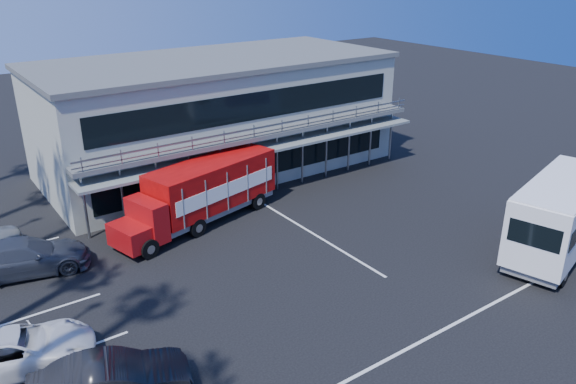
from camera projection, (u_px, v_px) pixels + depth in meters
ground at (322, 272)px, 25.20m from camera, size 120.00×120.00×0.00m
building at (217, 114)px, 36.66m from camera, size 22.40×12.00×7.30m
red_truck at (203, 191)px, 29.36m from camera, size 9.86×4.49×3.24m
white_van at (559, 216)px, 26.02m from camera, size 8.04×4.51×3.72m
parked_car_b at (111, 383)px, 17.42m from camera, size 5.23×2.99×1.63m
parked_car_c at (16, 350)px, 19.01m from camera, size 5.60×3.65×1.43m
parked_car_d at (24, 257)px, 24.82m from camera, size 5.89×3.39×1.61m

